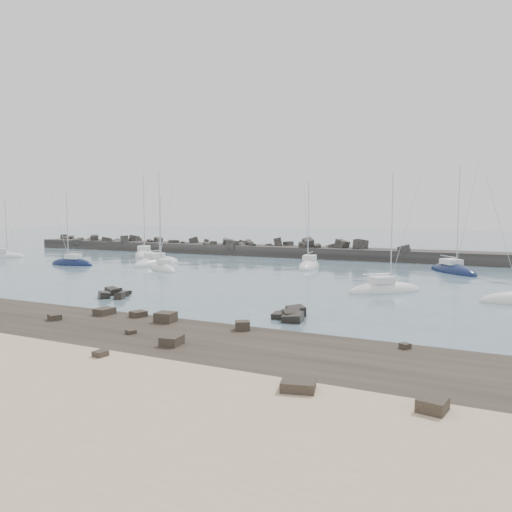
{
  "coord_description": "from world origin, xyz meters",
  "views": [
    {
      "loc": [
        28.07,
        -45.09,
        7.89
      ],
      "look_at": [
        -0.01,
        12.0,
        2.33
      ],
      "focal_mm": 35.0,
      "sensor_mm": 36.0,
      "label": 1
    }
  ],
  "objects": [
    {
      "name": "rock_shelf",
      "position": [
        -0.05,
        -21.98,
        0.02
      ],
      "size": [
        140.0,
        12.06,
        2.02
      ],
      "color": "black",
      "rests_on": "ground"
    },
    {
      "name": "sailboat_1",
      "position": [
        -30.27,
        27.26,
        0.14
      ],
      "size": [
        8.28,
        10.3,
        16.09
      ],
      "color": "silver",
      "rests_on": "ground"
    },
    {
      "name": "sailboat_0",
      "position": [
        -50.01,
        13.44,
        0.14
      ],
      "size": [
        6.65,
        5.74,
        10.91
      ],
      "color": "silver",
      "rests_on": "ground"
    },
    {
      "name": "ground",
      "position": [
        0.0,
        0.0,
        0.0
      ],
      "size": [
        400.0,
        400.0,
        0.0
      ],
      "primitive_type": "plane",
      "color": "slate",
      "rests_on": "ground"
    },
    {
      "name": "sailboat_4",
      "position": [
        -13.36,
        10.19,
        0.14
      ],
      "size": [
        6.99,
        5.36,
        11.05
      ],
      "color": "silver",
      "rests_on": "ground"
    },
    {
      "name": "rock_cluster_far",
      "position": [
        14.29,
        -11.09,
        0.11
      ],
      "size": [
        2.64,
        3.58,
        1.51
      ],
      "color": "black",
      "rests_on": "ground"
    },
    {
      "name": "sailboat_2",
      "position": [
        -29.83,
        9.67,
        0.15
      ],
      "size": [
        7.56,
        2.91,
        11.93
      ],
      "color": "#0E193D",
      "rests_on": "ground"
    },
    {
      "name": "breakwater",
      "position": [
        -7.61,
        38.0,
        0.31
      ],
      "size": [
        115.0,
        7.19,
        5.08
      ],
      "color": "#2A2725",
      "rests_on": "ground"
    },
    {
      "name": "sailboat_6",
      "position": [
        17.91,
        4.54,
        0.14
      ],
      "size": [
        7.47,
        7.37,
        12.7
      ],
      "color": "silver",
      "rests_on": "ground"
    },
    {
      "name": "sailboat_3",
      "position": [
        -18.77,
        15.9,
        0.14
      ],
      "size": [
        3.66,
        9.86,
        15.26
      ],
      "color": "silver",
      "rests_on": "ground"
    },
    {
      "name": "sailboat_5",
      "position": [
        3.53,
        22.0,
        0.15
      ],
      "size": [
        3.83,
        8.62,
        13.31
      ],
      "color": "silver",
      "rests_on": "ground"
    },
    {
      "name": "sailboat_7",
      "position": [
        22.57,
        25.03,
        0.14
      ],
      "size": [
        8.12,
        9.48,
        15.09
      ],
      "color": "#0E193D",
      "rests_on": "ground"
    },
    {
      "name": "rock_cluster_near",
      "position": [
        -4.68,
        -9.08,
        0.15
      ],
      "size": [
        3.64,
        4.54,
        1.3
      ],
      "color": "black",
      "rests_on": "ground"
    }
  ]
}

